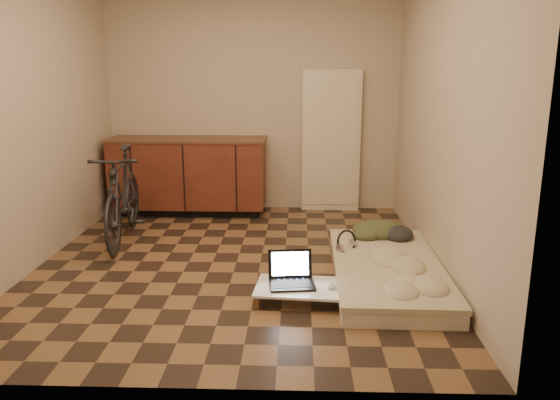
{
  "coord_description": "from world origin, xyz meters",
  "views": [
    {
      "loc": [
        0.56,
        -4.66,
        1.73
      ],
      "look_at": [
        0.39,
        0.15,
        0.55
      ],
      "focal_mm": 35.0,
      "sensor_mm": 36.0,
      "label": 1
    }
  ],
  "objects_px": {
    "bicycle": "(122,191)",
    "futon": "(387,271)",
    "laptop": "(291,277)",
    "lap_desk": "(301,288)"
  },
  "relations": [
    {
      "from": "laptop",
      "to": "lap_desk",
      "type": "bearing_deg",
      "value": -40.11
    },
    {
      "from": "bicycle",
      "to": "lap_desk",
      "type": "distance_m",
      "value": 2.3
    },
    {
      "from": "bicycle",
      "to": "lap_desk",
      "type": "bearing_deg",
      "value": -44.35
    },
    {
      "from": "futon",
      "to": "lap_desk",
      "type": "relative_size",
      "value": 2.54
    },
    {
      "from": "futon",
      "to": "laptop",
      "type": "distance_m",
      "value": 0.89
    },
    {
      "from": "bicycle",
      "to": "futon",
      "type": "bearing_deg",
      "value": -27.29
    },
    {
      "from": "futon",
      "to": "laptop",
      "type": "height_order",
      "value": "laptop"
    },
    {
      "from": "bicycle",
      "to": "laptop",
      "type": "xyz_separation_m",
      "value": [
        1.71,
        -1.34,
        -0.36
      ]
    },
    {
      "from": "futon",
      "to": "laptop",
      "type": "xyz_separation_m",
      "value": [
        -0.79,
        -0.39,
        0.09
      ]
    },
    {
      "from": "bicycle",
      "to": "laptop",
      "type": "distance_m",
      "value": 2.2
    }
  ]
}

